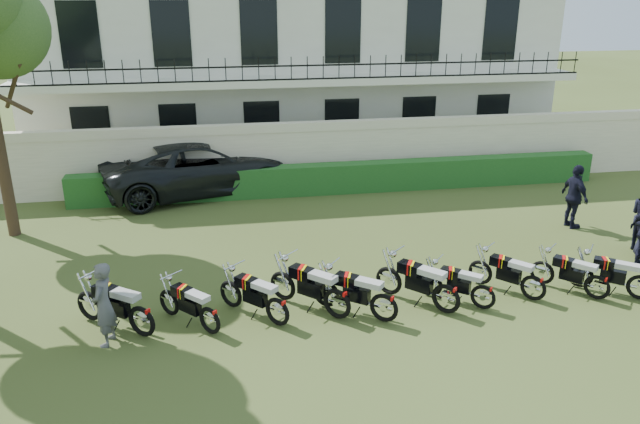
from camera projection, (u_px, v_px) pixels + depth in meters
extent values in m
plane|color=#3C481C|center=(364.00, 289.00, 14.53)|extent=(100.00, 100.00, 0.00)
cube|color=#F0E1C9|center=(311.00, 159.00, 21.59)|extent=(30.00, 0.30, 2.00)
cube|color=#F0E1C9|center=(311.00, 126.00, 21.19)|extent=(30.00, 0.35, 0.30)
cube|color=#1C4E1E|center=(343.00, 178.00, 21.18)|extent=(18.00, 0.60, 1.00)
cube|color=silver|center=(288.00, 65.00, 26.28)|extent=(20.00, 8.00, 7.00)
cube|color=silver|center=(305.00, 81.00, 21.93)|extent=(20.00, 1.40, 0.25)
cube|color=black|center=(307.00, 65.00, 21.13)|extent=(20.00, 0.05, 0.05)
cube|color=black|center=(307.00, 79.00, 21.28)|extent=(20.00, 0.05, 0.05)
cube|color=black|center=(93.00, 137.00, 22.06)|extent=(1.30, 0.12, 2.20)
cube|color=black|center=(80.00, 35.00, 20.85)|extent=(1.30, 0.12, 2.20)
cube|color=black|center=(179.00, 134.00, 22.53)|extent=(1.30, 0.12, 2.20)
cube|color=black|center=(171.00, 34.00, 21.33)|extent=(1.30, 0.12, 2.20)
cube|color=black|center=(262.00, 131.00, 23.01)|extent=(1.30, 0.12, 2.20)
cube|color=black|center=(259.00, 33.00, 21.81)|extent=(1.30, 0.12, 2.20)
cube|color=black|center=(342.00, 128.00, 23.49)|extent=(1.30, 0.12, 2.20)
cube|color=black|center=(343.00, 32.00, 22.29)|extent=(1.30, 0.12, 2.20)
cube|color=black|center=(418.00, 125.00, 23.97)|extent=(1.30, 0.12, 2.20)
cube|color=black|center=(423.00, 31.00, 22.77)|extent=(1.30, 0.12, 2.20)
cube|color=black|center=(491.00, 122.00, 24.45)|extent=(1.30, 0.12, 2.20)
cube|color=black|center=(500.00, 30.00, 23.25)|extent=(1.30, 0.12, 2.20)
torus|color=black|center=(170.00, 331.00, 12.14)|extent=(0.59, 0.48, 0.67)
torus|color=black|center=(115.00, 315.00, 12.75)|extent=(0.59, 0.48, 0.67)
cube|color=black|center=(143.00, 316.00, 12.37)|extent=(0.60, 0.52, 0.33)
cube|color=black|center=(132.00, 300.00, 12.37)|extent=(0.56, 0.52, 0.24)
cube|color=#BC0C0B|center=(132.00, 300.00, 12.37)|extent=(0.17, 0.31, 0.25)
cube|color=yellow|center=(135.00, 300.00, 12.34)|extent=(0.14, 0.30, 0.25)
cube|color=#AFAFAF|center=(153.00, 304.00, 12.12)|extent=(0.64, 0.57, 0.13)
cylinder|color=silver|center=(117.00, 282.00, 12.41)|extent=(0.42, 0.54, 0.03)
torus|color=black|center=(232.00, 332.00, 12.21)|extent=(0.46, 0.49, 0.59)
torus|color=black|center=(189.00, 312.00, 12.92)|extent=(0.46, 0.49, 0.59)
cube|color=black|center=(211.00, 316.00, 12.49)|extent=(0.48, 0.51, 0.29)
cube|color=black|center=(203.00, 301.00, 12.52)|extent=(0.48, 0.49, 0.21)
cube|color=#BC0C0B|center=(203.00, 301.00, 12.52)|extent=(0.19, 0.27, 0.22)
cube|color=yellow|center=(205.00, 302.00, 12.49)|extent=(0.16, 0.25, 0.22)
cube|color=#AFAFAF|center=(219.00, 307.00, 12.24)|extent=(0.53, 0.54, 0.12)
cylinder|color=silver|center=(191.00, 284.00, 12.60)|extent=(0.44, 0.41, 0.03)
torus|color=black|center=(303.00, 323.00, 12.49)|extent=(0.50, 0.51, 0.62)
torus|color=black|center=(254.00, 304.00, 13.23)|extent=(0.50, 0.51, 0.62)
cube|color=black|center=(279.00, 307.00, 12.78)|extent=(0.52, 0.53, 0.31)
cube|color=black|center=(270.00, 292.00, 12.82)|extent=(0.51, 0.51, 0.22)
cube|color=#BC0C0B|center=(270.00, 291.00, 12.82)|extent=(0.19, 0.28, 0.23)
cube|color=yellow|center=(272.00, 292.00, 12.78)|extent=(0.17, 0.27, 0.23)
cube|color=#AFAFAF|center=(289.00, 297.00, 12.52)|extent=(0.56, 0.57, 0.12)
cylinder|color=silver|center=(258.00, 274.00, 12.90)|extent=(0.46, 0.44, 0.03)
torus|color=black|center=(367.00, 315.00, 12.73)|extent=(0.55, 0.55, 0.68)
torus|color=black|center=(309.00, 296.00, 13.51)|extent=(0.55, 0.55, 0.68)
cube|color=black|center=(339.00, 299.00, 13.03)|extent=(0.58, 0.57, 0.33)
cube|color=black|center=(329.00, 283.00, 13.07)|extent=(0.56, 0.56, 0.25)
cube|color=#BC0C0B|center=(329.00, 282.00, 13.06)|extent=(0.21, 0.31, 0.26)
cube|color=yellow|center=(332.00, 283.00, 13.03)|extent=(0.18, 0.30, 0.26)
cube|color=#AFAFAF|center=(352.00, 288.00, 12.75)|extent=(0.62, 0.62, 0.13)
cylinder|color=silver|center=(315.00, 264.00, 13.14)|extent=(0.49, 0.50, 0.03)
torus|color=black|center=(415.00, 317.00, 12.69)|extent=(0.56, 0.47, 0.64)
torus|color=black|center=(354.00, 302.00, 13.30)|extent=(0.56, 0.47, 0.64)
cube|color=black|center=(386.00, 303.00, 12.92)|extent=(0.57, 0.51, 0.32)
cube|color=black|center=(376.00, 288.00, 12.93)|extent=(0.54, 0.51, 0.23)
cube|color=#BC0C0B|center=(376.00, 288.00, 12.93)|extent=(0.17, 0.30, 0.24)
cube|color=yellow|center=(379.00, 288.00, 12.90)|extent=(0.14, 0.29, 0.24)
cube|color=#AFAFAF|center=(400.00, 292.00, 12.68)|extent=(0.61, 0.56, 0.13)
cylinder|color=silver|center=(362.00, 271.00, 12.97)|extent=(0.42, 0.51, 0.03)
torus|color=black|center=(477.00, 310.00, 12.93)|extent=(0.53, 0.56, 0.67)
torus|color=black|center=(416.00, 291.00, 13.75)|extent=(0.53, 0.56, 0.67)
cube|color=black|center=(449.00, 294.00, 13.25)|extent=(0.56, 0.58, 0.33)
cube|color=black|center=(439.00, 278.00, 13.29)|extent=(0.55, 0.56, 0.24)
cube|color=#BC0C0B|center=(439.00, 278.00, 13.29)|extent=(0.21, 0.30, 0.25)
cube|color=yellow|center=(442.00, 278.00, 13.25)|extent=(0.18, 0.29, 0.25)
cube|color=#AFAFAF|center=(463.00, 283.00, 12.96)|extent=(0.60, 0.62, 0.13)
cylinder|color=silver|center=(425.00, 260.00, 13.38)|extent=(0.51, 0.47, 0.03)
torus|color=black|center=(511.00, 305.00, 13.24)|extent=(0.48, 0.43, 0.56)
torus|color=black|center=(456.00, 292.00, 13.82)|extent=(0.48, 0.43, 0.56)
cube|color=black|center=(486.00, 293.00, 13.46)|extent=(0.49, 0.46, 0.28)
cube|color=black|center=(477.00, 280.00, 13.48)|extent=(0.47, 0.45, 0.20)
cube|color=#BC0C0B|center=(477.00, 280.00, 13.47)|extent=(0.16, 0.26, 0.21)
cube|color=yellow|center=(479.00, 281.00, 13.45)|extent=(0.13, 0.25, 0.21)
cube|color=#AFAFAF|center=(498.00, 284.00, 13.24)|extent=(0.53, 0.50, 0.11)
cylinder|color=silver|center=(465.00, 266.00, 13.52)|extent=(0.38, 0.44, 0.03)
torus|color=black|center=(562.00, 297.00, 13.52)|extent=(0.46, 0.51, 0.60)
torus|color=black|center=(506.00, 281.00, 14.28)|extent=(0.46, 0.51, 0.60)
cube|color=black|center=(536.00, 284.00, 13.82)|extent=(0.49, 0.52, 0.29)
cube|color=black|center=(527.00, 270.00, 13.86)|extent=(0.48, 0.50, 0.22)
cube|color=#BC0C0B|center=(528.00, 270.00, 13.86)|extent=(0.20, 0.27, 0.23)
cube|color=yellow|center=(530.00, 270.00, 13.82)|extent=(0.17, 0.26, 0.23)
cube|color=#AFAFAF|center=(550.00, 275.00, 13.56)|extent=(0.53, 0.56, 0.12)
cylinder|color=silver|center=(515.00, 254.00, 13.95)|extent=(0.46, 0.41, 0.03)
torus|color=black|center=(626.00, 296.00, 13.60)|extent=(0.45, 0.48, 0.58)
torus|color=black|center=(569.00, 281.00, 14.30)|extent=(0.45, 0.48, 0.58)
cube|color=black|center=(600.00, 283.00, 13.87)|extent=(0.48, 0.50, 0.28)
cube|color=black|center=(591.00, 270.00, 13.91)|extent=(0.47, 0.48, 0.21)
cube|color=#BC0C0B|center=(592.00, 270.00, 13.91)|extent=(0.19, 0.26, 0.22)
cube|color=yellow|center=(594.00, 270.00, 13.88)|extent=(0.16, 0.25, 0.22)
cube|color=#AFAFAF|center=(614.00, 274.00, 13.63)|extent=(0.52, 0.54, 0.11)
cylinder|color=silver|center=(579.00, 255.00, 13.99)|extent=(0.44, 0.41, 0.03)
torus|color=black|center=(609.00, 282.00, 14.22)|extent=(0.52, 0.44, 0.59)
cube|color=black|center=(635.00, 270.00, 13.87)|extent=(0.50, 0.47, 0.21)
cube|color=#BC0C0B|center=(635.00, 270.00, 13.87)|extent=(0.16, 0.27, 0.22)
cube|color=yellow|center=(638.00, 270.00, 13.84)|extent=(0.13, 0.26, 0.22)
cylinder|color=silver|center=(622.00, 255.00, 13.91)|extent=(0.39, 0.47, 0.03)
imported|color=black|center=(200.00, 167.00, 21.05)|extent=(7.00, 4.58, 1.79)
imported|color=#5E5E63|center=(104.00, 305.00, 12.05)|extent=(0.53, 0.70, 1.72)
imported|color=black|center=(575.00, 197.00, 17.93)|extent=(0.55, 1.14, 1.88)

